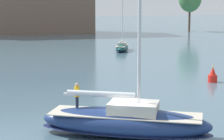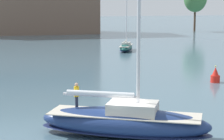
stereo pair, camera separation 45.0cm
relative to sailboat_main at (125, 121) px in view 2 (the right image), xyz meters
name	(u,v)px [view 2 (the right image)]	position (x,y,z in m)	size (l,w,h in m)	color
ground_plane	(124,136)	(-0.02, 0.01, -1.01)	(400.00, 400.00, 0.00)	slate
sailboat_main	(125,121)	(0.00, 0.00, 0.00)	(10.99, 7.81, 14.89)	navy
sailboat_moored_far_slip	(126,47)	(13.42, 44.69, -0.37)	(4.55, 7.06, 9.46)	#194C47
channel_buoy	(215,76)	(14.24, 15.07, -0.32)	(0.96, 0.96, 1.77)	red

